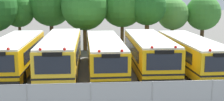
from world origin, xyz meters
name	(u,v)px	position (x,y,z in m)	size (l,w,h in m)	color
ground_plane	(106,72)	(0.00, 0.00, 0.00)	(160.00, 160.00, 0.00)	#595651
school_bus_0	(17,54)	(-6.44, 0.18, 1.42)	(2.68, 9.63, 2.69)	#EAA80C
school_bus_1	(61,53)	(-3.21, 0.01, 1.46)	(2.55, 10.74, 2.77)	yellow
school_bus_2	(105,54)	(-0.07, 0.11, 1.36)	(2.60, 10.42, 2.57)	#EAA80C
school_bus_3	(149,52)	(3.22, 0.06, 1.42)	(2.71, 9.85, 2.71)	#EAA80C
school_bus_4	(191,53)	(6.40, -0.03, 1.35)	(2.79, 10.39, 2.55)	yellow
tree_1	(20,11)	(-8.37, 10.78, 3.95)	(3.33, 3.28, 5.48)	#4C3823
tree_2	(51,5)	(-5.15, 11.28, 4.51)	(4.50, 4.50, 6.74)	#4C3823
tree_3	(85,6)	(-1.59, 8.87, 4.43)	(4.64, 4.64, 6.70)	#4C3823
tree_4	(124,6)	(2.42, 9.75, 4.42)	(4.43, 4.43, 6.67)	#4C3823
tree_5	(147,7)	(4.73, 8.92, 4.38)	(3.80, 3.80, 6.29)	#4C3823
tree_6	(172,15)	(8.01, 11.21, 3.39)	(3.49, 3.49, 5.22)	#4C3823
tree_7	(203,12)	(11.52, 11.28, 3.64)	(3.87, 3.87, 5.53)	#4C3823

